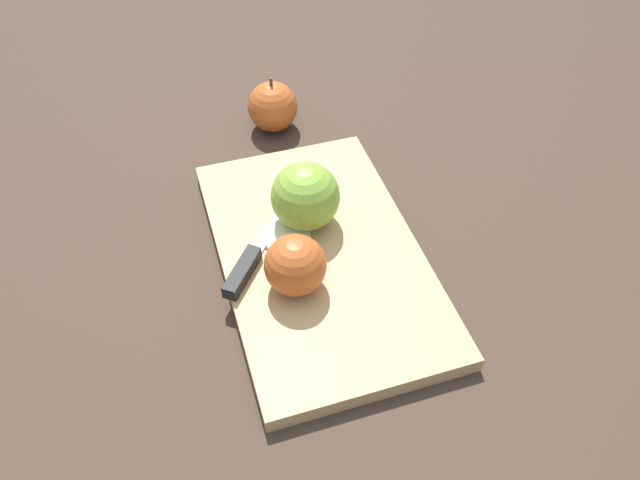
{
  "coord_description": "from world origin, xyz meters",
  "views": [
    {
      "loc": [
        -0.52,
        0.08,
        0.61
      ],
      "look_at": [
        0.0,
        0.0,
        0.04
      ],
      "focal_mm": 35.0,
      "sensor_mm": 36.0,
      "label": 1
    }
  ],
  "objects_px": {
    "knife": "(246,266)",
    "apple_whole": "(273,107)",
    "apple_half_left": "(295,265)",
    "apple_half_right": "(305,197)"
  },
  "relations": [
    {
      "from": "apple_half_right",
      "to": "apple_whole",
      "type": "bearing_deg",
      "value": -92.02
    },
    {
      "from": "apple_whole",
      "to": "apple_half_right",
      "type": "bearing_deg",
      "value": -175.16
    },
    {
      "from": "apple_half_left",
      "to": "apple_half_right",
      "type": "xyz_separation_m",
      "value": [
        0.11,
        -0.03,
        0.01
      ]
    },
    {
      "from": "knife",
      "to": "apple_half_right",
      "type": "bearing_deg",
      "value": -19.16
    },
    {
      "from": "apple_half_left",
      "to": "knife",
      "type": "height_order",
      "value": "apple_half_left"
    },
    {
      "from": "apple_half_left",
      "to": "knife",
      "type": "distance_m",
      "value": 0.07
    },
    {
      "from": "apple_half_right",
      "to": "knife",
      "type": "distance_m",
      "value": 0.12
    },
    {
      "from": "knife",
      "to": "apple_whole",
      "type": "xyz_separation_m",
      "value": [
        0.31,
        -0.06,
        0.01
      ]
    },
    {
      "from": "apple_half_left",
      "to": "apple_half_right",
      "type": "bearing_deg",
      "value": -165.07
    },
    {
      "from": "apple_whole",
      "to": "apple_half_left",
      "type": "bearing_deg",
      "value": 179.13
    }
  ]
}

